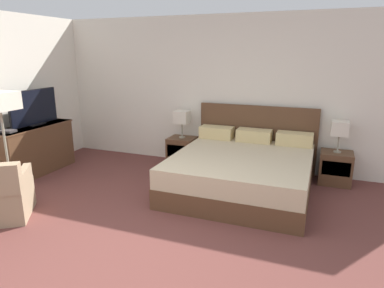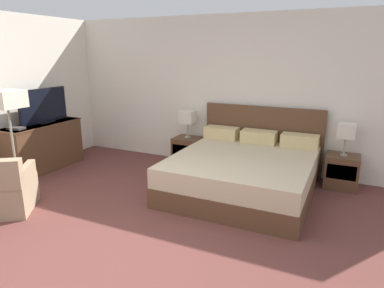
{
  "view_description": "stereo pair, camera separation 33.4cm",
  "coord_description": "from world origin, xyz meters",
  "px_view_note": "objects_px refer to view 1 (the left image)",
  "views": [
    {
      "loc": [
        1.65,
        -2.45,
        1.98
      ],
      "look_at": [
        0.0,
        1.82,
        0.75
      ],
      "focal_mm": 32.0,
      "sensor_mm": 36.0,
      "label": 1
    },
    {
      "loc": [
        1.96,
        -2.32,
        1.98
      ],
      "look_at": [
        0.0,
        1.82,
        0.75
      ],
      "focal_mm": 32.0,
      "sensor_mm": 36.0,
      "label": 2
    }
  ],
  "objects_px": {
    "table_lamp_right": "(340,129)",
    "dresser": "(34,149)",
    "book_red_cover": "(7,131)",
    "floor_lamp": "(0,107)",
    "nightstand_left": "(182,151)",
    "bed": "(243,170)",
    "nightstand_right": "(335,168)",
    "tv": "(34,108)",
    "table_lamp_left": "(182,117)"
  },
  "relations": [
    {
      "from": "table_lamp_right",
      "to": "dresser",
      "type": "height_order",
      "value": "table_lamp_right"
    },
    {
      "from": "book_red_cover",
      "to": "dresser",
      "type": "bearing_deg",
      "value": 92.07
    },
    {
      "from": "book_red_cover",
      "to": "floor_lamp",
      "type": "height_order",
      "value": "floor_lamp"
    },
    {
      "from": "nightstand_left",
      "to": "floor_lamp",
      "type": "relative_size",
      "value": 0.34
    },
    {
      "from": "dresser",
      "to": "floor_lamp",
      "type": "height_order",
      "value": "floor_lamp"
    },
    {
      "from": "bed",
      "to": "nightstand_right",
      "type": "bearing_deg",
      "value": 30.76
    },
    {
      "from": "nightstand_right",
      "to": "book_red_cover",
      "type": "height_order",
      "value": "book_red_cover"
    },
    {
      "from": "nightstand_right",
      "to": "dresser",
      "type": "xyz_separation_m",
      "value": [
        -4.73,
        -1.29,
        0.17
      ]
    },
    {
      "from": "bed",
      "to": "table_lamp_right",
      "type": "bearing_deg",
      "value": 30.81
    },
    {
      "from": "nightstand_right",
      "to": "dresser",
      "type": "height_order",
      "value": "dresser"
    },
    {
      "from": "dresser",
      "to": "book_red_cover",
      "type": "bearing_deg",
      "value": -87.93
    },
    {
      "from": "nightstand_right",
      "to": "tv",
      "type": "height_order",
      "value": "tv"
    },
    {
      "from": "nightstand_right",
      "to": "table_lamp_right",
      "type": "relative_size",
      "value": 1.03
    },
    {
      "from": "tv",
      "to": "floor_lamp",
      "type": "relative_size",
      "value": 0.66
    },
    {
      "from": "table_lamp_left",
      "to": "table_lamp_right",
      "type": "relative_size",
      "value": 1.0
    },
    {
      "from": "dresser",
      "to": "floor_lamp",
      "type": "xyz_separation_m",
      "value": [
        0.44,
        -0.89,
        0.86
      ]
    },
    {
      "from": "nightstand_left",
      "to": "book_red_cover",
      "type": "xyz_separation_m",
      "value": [
        -2.13,
        -1.78,
        0.58
      ]
    },
    {
      "from": "bed",
      "to": "tv",
      "type": "xyz_separation_m",
      "value": [
        -3.44,
        -0.43,
        0.79
      ]
    },
    {
      "from": "nightstand_right",
      "to": "table_lamp_left",
      "type": "distance_m",
      "value": 2.65
    },
    {
      "from": "nightstand_right",
      "to": "floor_lamp",
      "type": "distance_m",
      "value": 4.92
    },
    {
      "from": "nightstand_left",
      "to": "nightstand_right",
      "type": "distance_m",
      "value": 2.57
    },
    {
      "from": "table_lamp_right",
      "to": "floor_lamp",
      "type": "xyz_separation_m",
      "value": [
        -4.28,
        -2.19,
        0.4
      ]
    },
    {
      "from": "tv",
      "to": "floor_lamp",
      "type": "xyz_separation_m",
      "value": [
        0.44,
        -0.99,
        0.18
      ]
    },
    {
      "from": "nightstand_left",
      "to": "book_red_cover",
      "type": "distance_m",
      "value": 2.84
    },
    {
      "from": "table_lamp_right",
      "to": "tv",
      "type": "height_order",
      "value": "tv"
    },
    {
      "from": "table_lamp_left",
      "to": "floor_lamp",
      "type": "bearing_deg",
      "value": -127.94
    },
    {
      "from": "table_lamp_right",
      "to": "floor_lamp",
      "type": "bearing_deg",
      "value": -152.91
    },
    {
      "from": "dresser",
      "to": "tv",
      "type": "xyz_separation_m",
      "value": [
        0.0,
        0.09,
        0.68
      ]
    },
    {
      "from": "table_lamp_left",
      "to": "bed",
      "type": "bearing_deg",
      "value": -30.81
    },
    {
      "from": "nightstand_left",
      "to": "table_lamp_left",
      "type": "bearing_deg",
      "value": 90.0
    },
    {
      "from": "floor_lamp",
      "to": "book_red_cover",
      "type": "bearing_deg",
      "value": 136.41
    },
    {
      "from": "bed",
      "to": "book_red_cover",
      "type": "xyz_separation_m",
      "value": [
        -3.42,
        -1.02,
        0.52
      ]
    },
    {
      "from": "nightstand_left",
      "to": "bed",
      "type": "bearing_deg",
      "value": -30.76
    },
    {
      "from": "bed",
      "to": "book_red_cover",
      "type": "height_order",
      "value": "bed"
    },
    {
      "from": "bed",
      "to": "table_lamp_left",
      "type": "relative_size",
      "value": 4.36
    },
    {
      "from": "nightstand_left",
      "to": "tv",
      "type": "distance_m",
      "value": 2.6
    },
    {
      "from": "nightstand_left",
      "to": "nightstand_right",
      "type": "xyz_separation_m",
      "value": [
        2.57,
        0.0,
        0.0
      ]
    },
    {
      "from": "table_lamp_right",
      "to": "book_red_cover",
      "type": "height_order",
      "value": "table_lamp_right"
    },
    {
      "from": "dresser",
      "to": "book_red_cover",
      "type": "height_order",
      "value": "book_red_cover"
    },
    {
      "from": "dresser",
      "to": "tv",
      "type": "distance_m",
      "value": 0.68
    },
    {
      "from": "bed",
      "to": "nightstand_left",
      "type": "distance_m",
      "value": 1.5
    },
    {
      "from": "dresser",
      "to": "tv",
      "type": "height_order",
      "value": "tv"
    },
    {
      "from": "table_lamp_right",
      "to": "bed",
      "type": "bearing_deg",
      "value": -149.19
    },
    {
      "from": "nightstand_right",
      "to": "tv",
      "type": "xyz_separation_m",
      "value": [
        -4.72,
        -1.2,
        0.84
      ]
    },
    {
      "from": "bed",
      "to": "table_lamp_left",
      "type": "xyz_separation_m",
      "value": [
        -1.29,
        0.77,
        0.57
      ]
    },
    {
      "from": "nightstand_right",
      "to": "table_lamp_right",
      "type": "height_order",
      "value": "table_lamp_right"
    },
    {
      "from": "book_red_cover",
      "to": "floor_lamp",
      "type": "distance_m",
      "value": 0.74
    },
    {
      "from": "floor_lamp",
      "to": "tv",
      "type": "bearing_deg",
      "value": 114.06
    },
    {
      "from": "nightstand_left",
      "to": "table_lamp_right",
      "type": "xyz_separation_m",
      "value": [
        2.57,
        0.0,
        0.62
      ]
    },
    {
      "from": "table_lamp_right",
      "to": "nightstand_right",
      "type": "bearing_deg",
      "value": -90.0
    }
  ]
}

